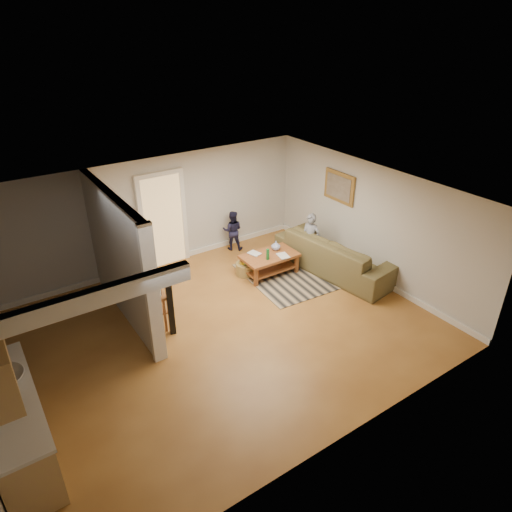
# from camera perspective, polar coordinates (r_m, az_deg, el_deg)

# --- Properties ---
(ground) EXTENTS (7.50, 7.50, 0.00)m
(ground) POSITION_cam_1_polar(r_m,az_deg,el_deg) (8.48, -4.59, -9.36)
(ground) COLOR brown
(ground) RESTS_ON ground
(room_shell) EXTENTS (7.54, 6.02, 2.52)m
(room_shell) POSITION_cam_1_polar(r_m,az_deg,el_deg) (7.66, -13.53, -1.53)
(room_shell) COLOR beige
(room_shell) RESTS_ON ground
(area_rug) EXTENTS (2.98, 2.27, 0.01)m
(area_rug) POSITION_cam_1_polar(r_m,az_deg,el_deg) (10.44, 6.53, -1.63)
(area_rug) COLOR black
(area_rug) RESTS_ON ground
(sofa) EXTENTS (1.48, 2.94, 0.82)m
(sofa) POSITION_cam_1_polar(r_m,az_deg,el_deg) (10.50, 9.80, -1.75)
(sofa) COLOR #4E4927
(sofa) RESTS_ON ground
(coffee_table) EXTENTS (1.23, 0.74, 0.72)m
(coffee_table) POSITION_cam_1_polar(r_m,az_deg,el_deg) (10.04, 1.74, -0.33)
(coffee_table) COLOR brown
(coffee_table) RESTS_ON ground
(tv_console) EXTENTS (0.46, 1.20, 1.03)m
(tv_console) POSITION_cam_1_polar(r_m,az_deg,el_deg) (8.60, -13.75, -4.07)
(tv_console) COLOR brown
(tv_console) RESTS_ON ground
(speaker_left) EXTENTS (0.13, 0.13, 1.06)m
(speaker_left) POSITION_cam_1_polar(r_m,az_deg,el_deg) (8.25, -10.64, -6.48)
(speaker_left) COLOR black
(speaker_left) RESTS_ON ground
(speaker_right) EXTENTS (0.12, 0.12, 1.02)m
(speaker_right) POSITION_cam_1_polar(r_m,az_deg,el_deg) (10.11, -16.07, -0.42)
(speaker_right) COLOR black
(speaker_right) RESTS_ON ground
(toy_basket) EXTENTS (0.43, 0.43, 0.39)m
(toy_basket) POSITION_cam_1_polar(r_m,az_deg,el_deg) (10.10, -1.31, -1.51)
(toy_basket) COLOR #9F8645
(toy_basket) RESTS_ON ground
(child) EXTENTS (0.44, 0.53, 1.24)m
(child) POSITION_cam_1_polar(r_m,az_deg,el_deg) (10.67, 6.60, -0.98)
(child) COLOR slate
(child) RESTS_ON ground
(toddler) EXTENTS (0.61, 0.59, 0.99)m
(toddler) POSITION_cam_1_polar(r_m,az_deg,el_deg) (11.30, -2.88, 0.91)
(toddler) COLOR #1B1B38
(toddler) RESTS_ON ground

